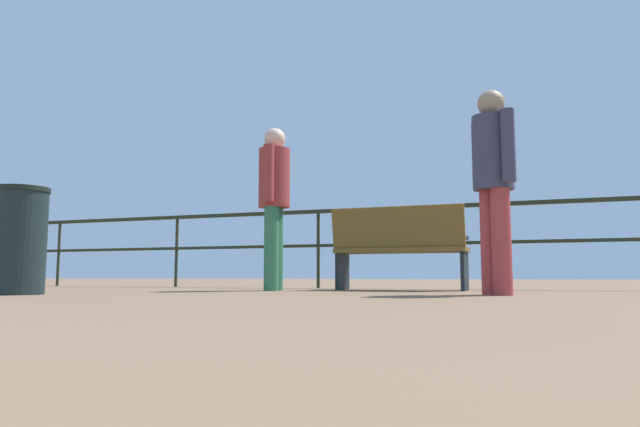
% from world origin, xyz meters
% --- Properties ---
extents(pier_railing, '(19.90, 0.05, 1.04)m').
position_xyz_m(pier_railing, '(0.00, 8.80, 0.77)').
color(pier_railing, black).
rests_on(pier_railing, ground_plane).
extents(bench_near_left, '(1.46, 0.60, 0.91)m').
position_xyz_m(bench_near_left, '(0.18, 7.93, 0.50)').
color(bench_near_left, brown).
rests_on(bench_near_left, ground_plane).
extents(person_by_bench, '(0.38, 0.47, 1.74)m').
position_xyz_m(person_by_bench, '(1.28, 6.69, 1.00)').
color(person_by_bench, '#A73736').
rests_on(person_by_bench, ground_plane).
extents(person_at_railing, '(0.34, 0.57, 1.78)m').
position_xyz_m(person_at_railing, '(-1.07, 7.35, 1.02)').
color(person_at_railing, '#2E714B').
rests_on(person_at_railing, ground_plane).
extents(trash_bin, '(0.44, 0.44, 0.92)m').
position_xyz_m(trash_bin, '(-2.55, 5.40, 0.46)').
color(trash_bin, black).
rests_on(trash_bin, ground_plane).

